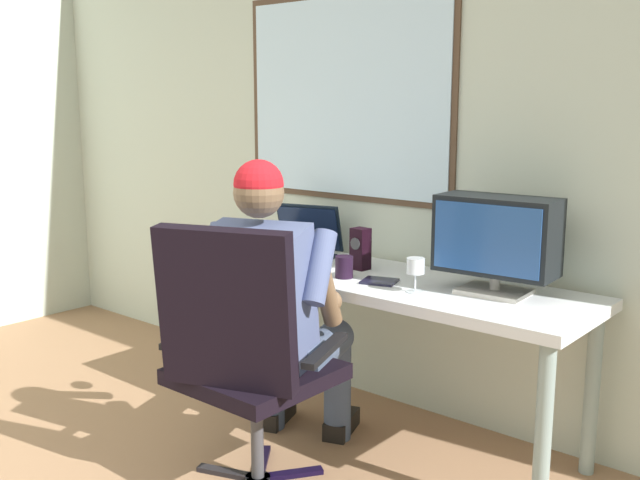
# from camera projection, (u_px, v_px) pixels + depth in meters

# --- Properties ---
(wall_rear) EXTENTS (5.39, 0.08, 2.78)m
(wall_rear) POSITION_uv_depth(u_px,v_px,m) (390.00, 119.00, 3.47)
(wall_rear) COLOR #B8C4B5
(wall_rear) RESTS_ON ground
(desk) EXTENTS (1.83, 0.60, 0.72)m
(desk) POSITION_uv_depth(u_px,v_px,m) (384.00, 295.00, 3.19)
(desk) COLOR gray
(desk) RESTS_ON ground
(office_chair) EXTENTS (0.71, 0.64, 1.06)m
(office_chair) POSITION_uv_depth(u_px,v_px,m) (242.00, 348.00, 2.66)
(office_chair) COLOR black
(office_chair) RESTS_ON ground
(person_seated) EXTENTS (0.68, 0.85, 1.27)m
(person_seated) POSITION_uv_depth(u_px,v_px,m) (274.00, 309.00, 2.90)
(person_seated) COLOR #404D66
(person_seated) RESTS_ON ground
(crt_monitor) EXTENTS (0.48, 0.24, 0.39)m
(crt_monitor) POSITION_uv_depth(u_px,v_px,m) (497.00, 237.00, 2.87)
(crt_monitor) COLOR beige
(crt_monitor) RESTS_ON desk
(laptop) EXTENTS (0.42, 0.42, 0.25)m
(laptop) POSITION_uv_depth(u_px,v_px,m) (302.00, 243.00, 3.59)
(laptop) COLOR black
(laptop) RESTS_ON desk
(wine_glass) EXTENTS (0.07, 0.07, 0.14)m
(wine_glass) POSITION_uv_depth(u_px,v_px,m) (416.00, 268.00, 2.91)
(wine_glass) COLOR silver
(wine_glass) RESTS_ON desk
(desk_speaker) EXTENTS (0.08, 0.08, 0.19)m
(desk_speaker) POSITION_uv_depth(u_px,v_px,m) (360.00, 249.00, 3.31)
(desk_speaker) COLOR black
(desk_speaker) RESTS_ON desk
(cd_case) EXTENTS (0.17, 0.16, 0.01)m
(cd_case) POSITION_uv_depth(u_px,v_px,m) (379.00, 281.00, 3.09)
(cd_case) COLOR #1B1B31
(cd_case) RESTS_ON desk
(coffee_mug) EXTENTS (0.08, 0.08, 0.10)m
(coffee_mug) POSITION_uv_depth(u_px,v_px,m) (344.00, 267.00, 3.16)
(coffee_mug) COLOR black
(coffee_mug) RESTS_ON desk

